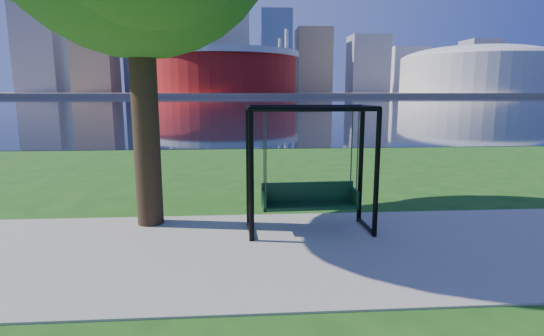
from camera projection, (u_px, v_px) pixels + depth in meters
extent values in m
plane|color=#1E5114|center=(279.00, 240.00, 7.37)|extent=(900.00, 900.00, 0.00)
cube|color=#9E937F|center=(281.00, 250.00, 6.88)|extent=(120.00, 4.00, 0.03)
cube|color=black|center=(244.00, 102.00, 107.50)|extent=(900.00, 180.00, 0.02)
cube|color=#937F60|center=(242.00, 94.00, 307.59)|extent=(900.00, 228.00, 2.00)
cylinder|color=maroon|center=(224.00, 73.00, 235.06)|extent=(80.00, 80.00, 22.00)
cylinder|color=silver|center=(224.00, 55.00, 233.38)|extent=(83.00, 83.00, 3.00)
cylinder|color=silver|center=(280.00, 66.00, 255.15)|extent=(2.00, 2.00, 32.00)
cylinder|color=silver|center=(169.00, 65.00, 250.50)|extent=(2.00, 2.00, 32.00)
cylinder|color=silver|center=(157.00, 61.00, 213.20)|extent=(2.00, 2.00, 32.00)
cylinder|color=silver|center=(286.00, 61.00, 217.85)|extent=(2.00, 2.00, 32.00)
cylinder|color=beige|center=(475.00, 75.00, 245.48)|extent=(84.00, 84.00, 20.00)
ellipsoid|color=beige|center=(477.00, 59.00, 243.88)|extent=(84.00, 84.00, 15.12)
cube|color=gray|center=(41.00, 48.00, 295.97)|extent=(28.00, 28.00, 62.00)
cube|color=#998466|center=(93.00, 27.00, 286.67)|extent=(26.00, 26.00, 88.00)
cube|color=slate|center=(146.00, 27.00, 312.72)|extent=(30.00, 24.00, 95.00)
cube|color=gray|center=(184.00, 41.00, 297.24)|extent=(24.00, 24.00, 72.00)
cube|color=silver|center=(228.00, 40.00, 328.10)|extent=(32.00, 28.00, 80.00)
cube|color=slate|center=(276.00, 52.00, 307.97)|extent=(22.00, 22.00, 58.00)
cube|color=#998466|center=(313.00, 61.00, 325.70)|extent=(26.00, 26.00, 48.00)
cube|color=gray|center=(368.00, 64.00, 319.24)|extent=(28.00, 24.00, 42.00)
cube|color=silver|center=(407.00, 70.00, 347.14)|extent=(30.00, 26.00, 36.00)
cube|color=gray|center=(479.00, 67.00, 330.68)|extent=(24.00, 24.00, 40.00)
cube|color=#998466|center=(515.00, 73.00, 348.94)|extent=(26.00, 26.00, 32.00)
cylinder|color=black|center=(251.00, 178.00, 7.07)|extent=(0.09, 0.09, 2.27)
cylinder|color=black|center=(377.00, 175.00, 7.30)|extent=(0.09, 0.09, 2.27)
cylinder|color=black|center=(248.00, 168.00, 7.94)|extent=(0.09, 0.09, 2.27)
cylinder|color=black|center=(361.00, 166.00, 8.17)|extent=(0.09, 0.09, 2.27)
cylinder|color=black|center=(316.00, 109.00, 6.99)|extent=(2.17, 0.16, 0.09)
cylinder|color=black|center=(306.00, 107.00, 7.85)|extent=(2.17, 0.16, 0.09)
cylinder|color=black|center=(249.00, 108.00, 7.31)|extent=(0.12, 0.89, 0.09)
cylinder|color=black|center=(250.00, 230.00, 7.69)|extent=(0.10, 0.89, 0.07)
cylinder|color=black|center=(371.00, 108.00, 7.53)|extent=(0.12, 0.89, 0.09)
cylinder|color=black|center=(366.00, 226.00, 7.92)|extent=(0.10, 0.89, 0.07)
cube|color=black|center=(309.00, 206.00, 7.73)|extent=(1.74, 0.50, 0.06)
cube|color=black|center=(308.00, 192.00, 7.88)|extent=(1.72, 0.11, 0.37)
cube|color=black|center=(264.00, 200.00, 7.62)|extent=(0.06, 0.44, 0.33)
cube|color=black|center=(354.00, 197.00, 7.80)|extent=(0.06, 0.44, 0.33)
cylinder|color=#38393E|center=(266.00, 153.00, 7.29)|extent=(0.02, 0.02, 1.43)
cylinder|color=#38393E|center=(358.00, 152.00, 7.46)|extent=(0.02, 0.02, 1.43)
cylinder|color=#38393E|center=(264.00, 150.00, 7.65)|extent=(0.02, 0.02, 1.43)
cylinder|color=#38393E|center=(352.00, 149.00, 7.82)|extent=(0.02, 0.02, 1.43)
cylinder|color=black|center=(144.00, 97.00, 7.81)|extent=(0.49, 0.49, 4.91)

